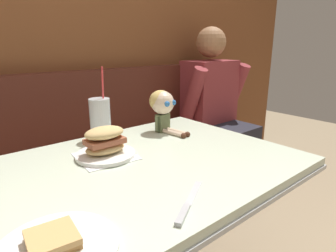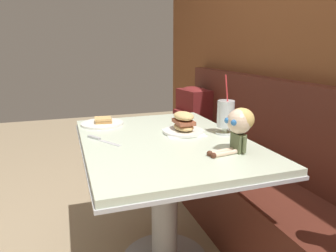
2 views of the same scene
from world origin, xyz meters
TOP-DOWN VIEW (x-y plane):
  - wood_panel_wall at (0.00, 1.05)m, footprint 4.40×0.08m
  - booth_bench at (0.00, 0.81)m, footprint 2.60×0.48m
  - diner_table at (0.00, 0.18)m, footprint 1.11×0.81m
  - toast_plate at (-0.40, -0.08)m, footprint 0.25×0.25m
  - milkshake_glass at (0.01, 0.52)m, footprint 0.10×0.10m
  - sandwich_plate at (-0.07, 0.31)m, footprint 0.22×0.22m
  - butter_knife at (-0.09, -0.14)m, footprint 0.21×0.14m
  - seated_doll at (0.29, 0.43)m, footprint 0.13×0.23m
  - diner_patron at (1.04, 0.76)m, footprint 0.55×0.48m

SIDE VIEW (x-z plane):
  - booth_bench at x=0.00m, z-range -0.17..0.83m
  - diner_table at x=0.00m, z-range 0.17..0.91m
  - diner_patron at x=1.04m, z-range 0.34..1.15m
  - butter_knife at x=-0.09m, z-range 0.74..0.75m
  - toast_plate at x=-0.40m, z-range 0.73..0.77m
  - sandwich_plate at x=-0.07m, z-range 0.73..0.84m
  - milkshake_glass at x=0.01m, z-range 0.68..1.00m
  - seated_doll at x=0.29m, z-range 0.77..0.97m
  - wood_panel_wall at x=0.00m, z-range 0.00..2.40m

